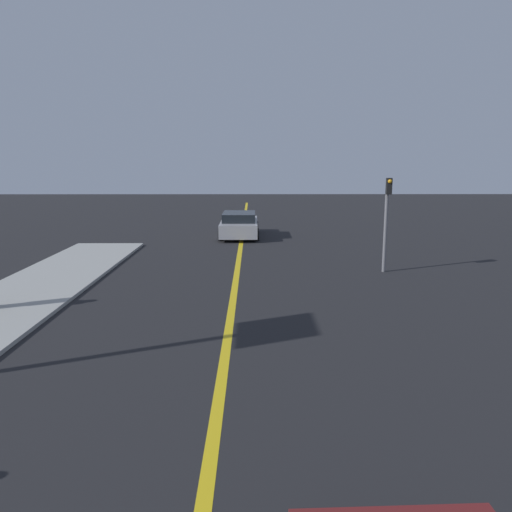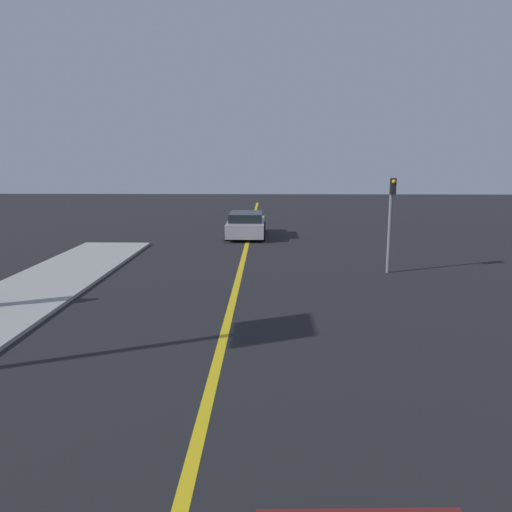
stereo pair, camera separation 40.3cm
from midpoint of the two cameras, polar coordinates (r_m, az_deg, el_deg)
name	(u,v)px [view 2 (the right image)]	position (r m, az deg, el deg)	size (l,w,h in m)	color
road_center_line	(239,277)	(16.72, -1.30, -2.42)	(0.20, 60.00, 0.01)	gold
car_ahead_center	(246,225)	(25.54, -0.68, 3.60)	(1.97, 4.37, 1.26)	#9E9EA3
traffic_light	(391,214)	(17.66, 15.78, 4.64)	(0.18, 0.40, 3.27)	slate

